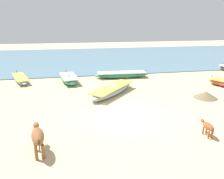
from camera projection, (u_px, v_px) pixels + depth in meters
The scene contains 9 objects.
ground at pixel (125, 115), 11.56m from camera, with size 80.00×80.00×0.00m, color #CCB789.
sea_water at pixel (91, 58), 29.06m from camera, with size 60.00×20.00×0.08m, color slate.
fishing_boat_2 at pixel (20, 79), 17.75m from camera, with size 2.10×3.73×0.63m.
fishing_boat_4 at pixel (122, 75), 18.96m from camera, with size 4.74×1.22×0.71m.
fishing_boat_5 at pixel (113, 90), 14.71m from camera, with size 3.90×4.15×0.73m.
fishing_boat_6 at pixel (69, 79), 17.47m from camera, with size 1.69×3.27×0.77m.
cow_adult_brown at pixel (38, 136), 7.97m from camera, with size 0.65×1.53×1.00m.
calf_near_rust at pixel (208, 126), 9.31m from camera, with size 0.28×0.96×0.62m.
debris_pile_0 at pixel (206, 95), 14.02m from camera, with size 1.49×1.49×0.43m, color #7A6647.
Camera 1 is at (-2.64, -10.32, 4.73)m, focal length 35.21 mm.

